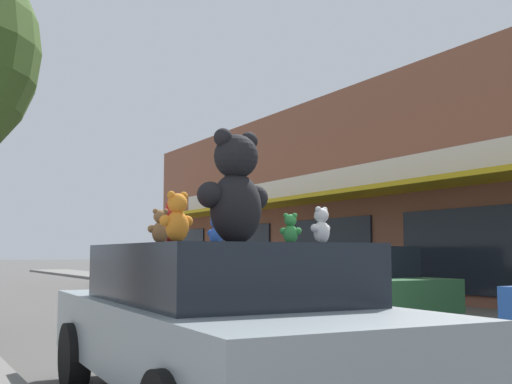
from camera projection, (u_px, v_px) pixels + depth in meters
name	position (u px, v px, depth m)	size (l,w,h in m)	color
plush_art_car	(220.00, 321.00, 5.51)	(2.26, 4.66, 1.43)	#8C999E
teddy_bear_giant	(235.00, 189.00, 5.58)	(0.75, 0.49, 1.00)	black
teddy_bear_green	(290.00, 229.00, 5.46)	(0.18, 0.18, 0.26)	green
teddy_bear_red	(172.00, 223.00, 5.33)	(0.26, 0.22, 0.35)	red
teddy_bear_brown	(160.00, 227.00, 5.14)	(0.21, 0.15, 0.28)	olive
teddy_bear_white	(321.00, 226.00, 5.35)	(0.24, 0.16, 0.31)	white
teddy_bear_blue	(216.00, 231.00, 6.55)	(0.18, 0.23, 0.31)	blue
teddy_bear_orange	(177.00, 218.00, 4.59)	(0.27, 0.18, 0.37)	orange
parked_car_far_center	(342.00, 283.00, 12.29)	(2.07, 4.33, 1.47)	#336B3D
parked_car_far_right	(231.00, 274.00, 16.32)	(2.01, 4.60, 1.55)	black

